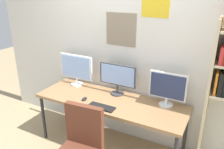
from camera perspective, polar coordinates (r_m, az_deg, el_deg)
The scene contains 7 objects.
wall_back at distance 3.23m, azimuth 3.10°, elevation 5.60°, with size 4.43×0.11×2.60m.
desk at distance 3.11m, azimuth -0.44°, elevation -7.24°, with size 2.03×0.68×0.74m.
monitor_left at distance 3.49m, azimuth -8.84°, elevation 1.47°, with size 0.55×0.18×0.47m.
monitor_center at distance 3.15m, azimuth 1.39°, elevation -0.65°, with size 0.54×0.18×0.44m.
monitor_right at distance 2.94m, azimuth 13.59°, elevation -3.31°, with size 0.47×0.18×0.44m.
keyboard_main at distance 2.90m, azimuth -2.62°, elevation -8.05°, with size 0.35×0.13×0.02m, color black.
computer_mouse at distance 3.10m, azimuth -6.84°, elevation -6.01°, with size 0.06×0.10×0.03m, color black.
Camera 1 is at (1.30, -1.80, 2.17)m, focal length 36.90 mm.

